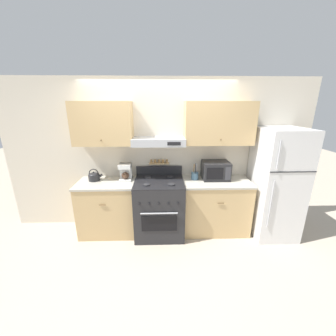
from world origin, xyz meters
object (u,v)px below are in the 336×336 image
Objects in this scene: tea_kettle at (94,176)px; utensil_crock at (195,175)px; refrigerator at (276,183)px; stove_range at (159,207)px; coffee_maker at (126,172)px; microwave at (215,170)px.

utensil_crock is at bearing 0.00° from tea_kettle.
refrigerator reaches higher than utensil_crock.
refrigerator is (1.90, -0.03, 0.42)m from stove_range.
stove_range is at bearing -8.10° from tea_kettle.
refrigerator is at bearing -7.81° from utensil_crock.
tea_kettle is at bearing -177.60° from coffee_maker.
tea_kettle is 0.85× the size of utensil_crock.
coffee_maker is 1.51m from microwave.
coffee_maker is (-0.56, 0.17, 0.58)m from stove_range.
stove_range is 0.80m from utensil_crock.
tea_kettle is at bearing 176.57° from refrigerator.
coffee_maker reaches higher than utensil_crock.
utensil_crock is (-1.30, 0.18, 0.09)m from refrigerator.
stove_range is 4.68× the size of tea_kettle.
tea_kettle is (-2.98, 0.18, 0.09)m from refrigerator.
utensil_crock is at bearing 172.19° from refrigerator.
tea_kettle is 0.83× the size of coffee_maker.
microwave is (0.95, 0.17, 0.59)m from stove_range.
coffee_maker is at bearing 175.35° from refrigerator.
coffee_maker is 0.64× the size of microwave.
coffee_maker is (-2.46, 0.20, 0.16)m from refrigerator.
stove_range is 1.20m from tea_kettle.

